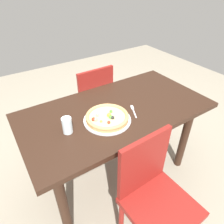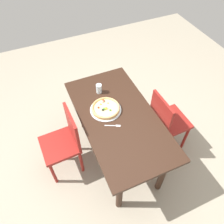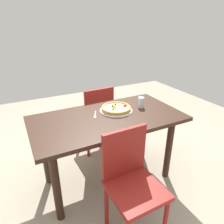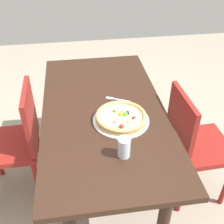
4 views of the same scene
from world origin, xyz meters
TOP-DOWN VIEW (x-y plane):
  - ground_plane at (0.00, 0.00)m, footprint 6.00×6.00m
  - dining_table at (0.00, 0.00)m, footprint 1.48×0.78m
  - chair_near at (-0.12, -0.60)m, footprint 0.41×0.41m
  - chair_far at (0.09, 0.60)m, footprint 0.41×0.41m
  - plate at (-0.14, -0.09)m, footprint 0.34×0.34m
  - pizza at (-0.14, -0.09)m, footprint 0.31×0.31m
  - fork at (0.09, -0.09)m, footprint 0.08×0.16m
  - drinking_glass at (-0.43, -0.05)m, footprint 0.07×0.07m

SIDE VIEW (x-z plane):
  - ground_plane at x=0.00m, z-range 0.00..0.00m
  - chair_near at x=-0.12m, z-range 0.05..0.95m
  - chair_far at x=0.09m, z-range 0.05..0.95m
  - dining_table at x=0.00m, z-range 0.27..1.04m
  - fork at x=0.09m, z-range 0.77..0.78m
  - plate at x=-0.14m, z-range 0.77..0.78m
  - pizza at x=-0.14m, z-range 0.78..0.83m
  - drinking_glass at x=-0.43m, z-range 0.77..0.89m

